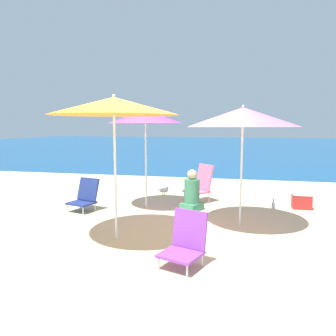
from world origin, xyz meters
TOP-DOWN VIEW (x-y plane):
  - ground_plane at (0.00, 0.00)m, footprint 60.00×60.00m
  - sea_water at (0.00, 26.11)m, footprint 60.00×40.00m
  - beach_umbrella_purple at (-0.65, 1.86)m, footprint 1.58×1.58m
  - beach_umbrella_pink at (1.33, 0.95)m, footprint 1.88×1.88m
  - beach_umbrella_orange at (-0.52, -0.20)m, footprint 1.93×1.93m
  - beach_chair_navy at (-1.82, 1.33)m, footprint 0.62×0.63m
  - beach_chair_pink at (0.43, 2.66)m, footprint 0.72×0.73m
  - beach_chair_purple at (0.67, -0.87)m, footprint 0.61×0.63m
  - person_seated_near at (0.35, 1.81)m, footprint 0.49×0.52m
  - water_bottle at (2.01, 2.28)m, footprint 0.07×0.07m
  - cooler_box at (2.60, 2.49)m, footprint 0.40×0.31m
  - seagull at (-0.57, 3.13)m, footprint 0.27×0.11m

SIDE VIEW (x-z plane):
  - ground_plane at x=0.00m, z-range 0.00..0.00m
  - sea_water at x=0.00m, z-range 0.00..0.01m
  - water_bottle at x=2.01m, z-range -0.02..0.19m
  - seagull at x=-0.57m, z-range 0.03..0.25m
  - cooler_box at x=2.60m, z-range 0.00..0.37m
  - beach_chair_purple at x=0.67m, z-range -0.04..0.64m
  - beach_chair_navy at x=-1.82m, z-range -0.03..0.64m
  - person_seated_near at x=0.35m, z-range -0.08..0.78m
  - beach_chair_pink at x=0.43m, z-range -0.01..0.86m
  - beach_umbrella_pink at x=1.33m, z-range 0.84..2.94m
  - beach_umbrella_purple at x=-0.65m, z-range 0.88..3.00m
  - beach_umbrella_orange at x=-0.52m, z-range 0.93..3.13m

